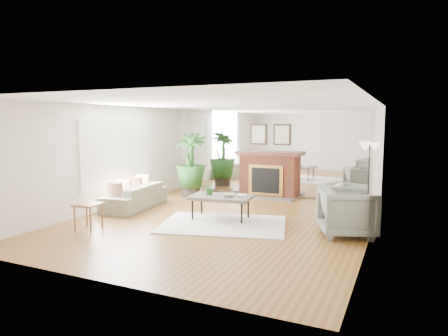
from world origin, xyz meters
The scene contains 18 objects.
ground centered at (0.00, 0.00, 0.00)m, with size 7.00×7.00×0.00m, color brown.
wall_left centered at (-2.99, 0.00, 1.25)m, with size 0.02×7.00×2.50m, color white.
wall_right centered at (2.99, 0.00, 1.25)m, with size 0.02×7.00×2.50m, color white.
wall_back centered at (0.00, 3.49, 1.25)m, with size 6.00×0.02×2.50m, color white.
mirror_panel centered at (0.00, 3.47, 1.25)m, with size 5.40×0.04×2.40m, color silver.
window_panel centered at (-2.96, 0.40, 1.35)m, with size 0.04×2.40×1.50m, color #B2E09E.
fireplace centered at (0.00, 3.26, 0.66)m, with size 1.85×0.83×2.05m.
area_rug centered at (0.19, -0.17, 0.01)m, with size 2.50×1.79×0.03m, color silver.
coffee_table centered at (-0.05, 0.21, 0.48)m, with size 1.39×0.91×0.52m.
sofa centered at (-2.45, 0.39, 0.29)m, with size 2.00×0.78×0.58m, color gray.
armchair_back centered at (2.28, 1.67, 0.37)m, with size 0.79×0.82×0.74m, color slate.
armchair_front centered at (2.60, 0.09, 0.44)m, with size 0.94×0.96×0.88m, color slate.
side_table centered at (-2.07, -1.59, 0.44)m, with size 0.50×0.50×0.52m.
potted_ficus centered at (-2.00, 2.37, 0.96)m, with size 1.05×1.05×1.79m.
floor_lamp centered at (2.70, 3.10, 1.37)m, with size 0.52×0.29×1.60m.
tabletop_plant centered at (-0.32, 0.24, 0.68)m, with size 0.27×0.24×0.31m, color #285E22.
fruit_bowl centered at (0.14, 0.21, 0.56)m, with size 0.26×0.26×0.06m, color #935F3B.
book centered at (0.26, 0.41, 0.53)m, with size 0.20×0.27×0.02m, color #935F3B.
Camera 1 is at (3.53, -7.43, 2.10)m, focal length 32.00 mm.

